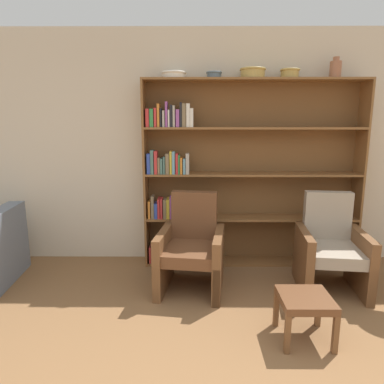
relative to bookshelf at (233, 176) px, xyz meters
name	(u,v)px	position (x,y,z in m)	size (l,w,h in m)	color
wall_back	(221,149)	(-0.13, 0.16, 0.31)	(12.00, 0.06, 2.75)	beige
bookshelf	(233,176)	(0.00, 0.00, 0.00)	(2.52, 0.30, 2.16)	brown
bowl_olive	(174,75)	(-0.69, -0.03, 1.14)	(0.28, 0.28, 0.07)	silver
bowl_terracotta	(214,75)	(-0.24, -0.03, 1.14)	(0.18, 0.18, 0.07)	slate
bowl_stoneware	(253,73)	(0.18, -0.03, 1.16)	(0.29, 0.29, 0.11)	tan
bowl_sage	(290,73)	(0.59, -0.03, 1.16)	(0.22, 0.22, 0.10)	tan
vase_tall	(336,69)	(1.10, -0.03, 1.20)	(0.12, 0.12, 0.23)	#A36647
armchair_leather	(192,249)	(-0.49, -0.67, -0.65)	(0.72, 0.76, 0.97)	brown
armchair_cushioned	(331,249)	(0.94, -0.67, -0.65)	(0.71, 0.75, 0.97)	brown
footstool	(305,303)	(0.40, -1.56, -0.76)	(0.39, 0.39, 0.36)	brown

